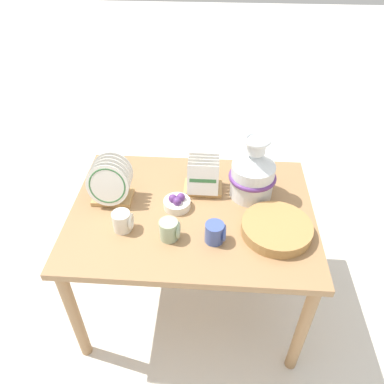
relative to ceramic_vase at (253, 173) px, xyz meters
name	(u,v)px	position (x,y,z in m)	size (l,w,h in m)	color
ground_plane	(192,295)	(-0.29, -0.13, -0.84)	(14.00, 14.00, 0.00)	silver
display_table	(192,222)	(-0.29, -0.13, -0.22)	(1.17, 0.86, 0.70)	#9E754C
ceramic_vase	(253,173)	(0.00, 0.00, 0.00)	(0.23, 0.23, 0.33)	silver
dish_rack_round_plates	(110,184)	(-0.68, -0.09, -0.04)	(0.20, 0.17, 0.22)	tan
dish_rack_square_plates	(203,179)	(-0.24, 0.02, -0.07)	(0.19, 0.16, 0.17)	tan
wicker_charger_stack	(276,229)	(0.10, -0.26, -0.11)	(0.31, 0.31, 0.05)	#AD7F47
mug_sage_glaze	(170,230)	(-0.37, -0.32, -0.09)	(0.09, 0.08, 0.09)	#9EB28E
mug_cobalt_glaze	(216,233)	(-0.17, -0.33, -0.09)	(0.09, 0.08, 0.09)	#42569E
mug_cream_glaze	(123,221)	(-0.58, -0.28, -0.09)	(0.09, 0.08, 0.09)	silver
fruit_bowl	(177,203)	(-0.36, -0.12, -0.11)	(0.13, 0.13, 0.07)	white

